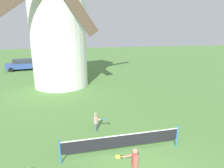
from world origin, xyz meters
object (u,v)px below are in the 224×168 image
object	(u,v)px
tennis_net	(123,141)
player_near	(134,164)
player_far	(96,121)
windmill	(57,14)
parked_car_green	(64,62)
parked_car_blue	(23,64)

from	to	relation	value
tennis_net	player_near	xyz separation A→B (m)	(-0.07, -1.67, 0.10)
tennis_net	player_near	distance (m)	1.67
tennis_net	player_far	size ratio (longest dim) A/B	4.93
windmill	player_near	bearing A→B (deg)	-79.23
windmill	parked_car_green	world-z (taller)	windmill
windmill	parked_car_blue	world-z (taller)	windmill
player_near	parked_car_green	world-z (taller)	parked_car_green
windmill	player_far	world-z (taller)	windmill
player_far	parked_car_green	size ratio (longest dim) A/B	0.26
parked_car_blue	windmill	bearing A→B (deg)	-60.00
player_near	player_far	distance (m)	4.09
player_near	player_far	world-z (taller)	player_near
windmill	parked_car_blue	xyz separation A→B (m)	(-5.41, 9.37, -5.98)
player_far	parked_car_blue	distance (m)	20.79
tennis_net	parked_car_green	world-z (taller)	parked_car_green
tennis_net	parked_car_green	distance (m)	22.97
player_near	player_far	bearing A→B (deg)	100.28
windmill	tennis_net	size ratio (longest dim) A/B	2.66
player_far	parked_car_green	xyz separation A→B (m)	(-1.72, 20.48, 0.19)
parked_car_blue	parked_car_green	xyz separation A→B (m)	(5.64, 1.04, -0.00)
parked_car_green	tennis_net	bearing A→B (deg)	-83.71
tennis_net	parked_car_blue	world-z (taller)	parked_car_blue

